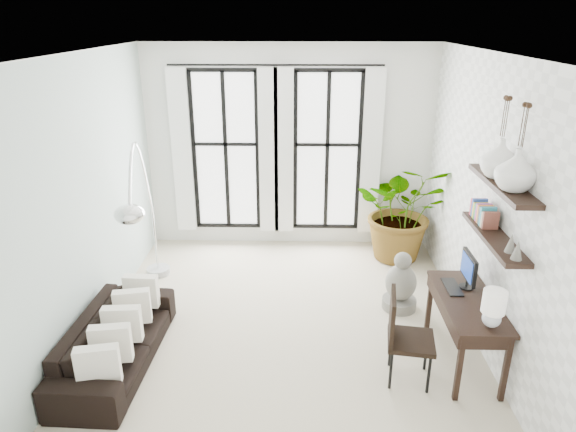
{
  "coord_description": "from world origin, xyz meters",
  "views": [
    {
      "loc": [
        0.17,
        -5.41,
        3.55
      ],
      "look_at": [
        0.04,
        0.3,
        1.32
      ],
      "focal_mm": 32.0,
      "sensor_mm": 36.0,
      "label": 1
    }
  ],
  "objects_px": {
    "desk_chair": "(403,332)",
    "buddha": "(401,285)",
    "sofa": "(115,341)",
    "desk": "(469,307)",
    "plant": "(403,210)",
    "arc_lamp": "(139,181)"
  },
  "relations": [
    {
      "from": "plant",
      "to": "buddha",
      "type": "xyz_separation_m",
      "value": [
        -0.27,
        -1.52,
        -0.45
      ]
    },
    {
      "from": "sofa",
      "to": "arc_lamp",
      "type": "xyz_separation_m",
      "value": [
        0.1,
        1.06,
        1.47
      ]
    },
    {
      "from": "sofa",
      "to": "desk",
      "type": "distance_m",
      "value": 3.77
    },
    {
      "from": "plant",
      "to": "desk_chair",
      "type": "distance_m",
      "value": 2.96
    },
    {
      "from": "plant",
      "to": "buddha",
      "type": "relative_size",
      "value": 1.99
    },
    {
      "from": "desk",
      "to": "desk_chair",
      "type": "relative_size",
      "value": 1.34
    },
    {
      "from": "sofa",
      "to": "plant",
      "type": "bearing_deg",
      "value": -49.97
    },
    {
      "from": "desk_chair",
      "to": "buddha",
      "type": "xyz_separation_m",
      "value": [
        0.25,
        1.39,
        -0.23
      ]
    },
    {
      "from": "desk_chair",
      "to": "arc_lamp",
      "type": "distance_m",
      "value": 3.39
    },
    {
      "from": "desk_chair",
      "to": "buddha",
      "type": "relative_size",
      "value": 1.24
    },
    {
      "from": "arc_lamp",
      "to": "plant",
      "type": "bearing_deg",
      "value": 25.9
    },
    {
      "from": "plant",
      "to": "arc_lamp",
      "type": "bearing_deg",
      "value": -154.1
    },
    {
      "from": "plant",
      "to": "desk_chair",
      "type": "relative_size",
      "value": 1.6
    },
    {
      "from": "desk_chair",
      "to": "plant",
      "type": "bearing_deg",
      "value": 88.46
    },
    {
      "from": "arc_lamp",
      "to": "buddha",
      "type": "relative_size",
      "value": 2.98
    },
    {
      "from": "sofa",
      "to": "desk",
      "type": "relative_size",
      "value": 1.48
    },
    {
      "from": "desk_chair",
      "to": "buddha",
      "type": "bearing_deg",
      "value": 88.51
    },
    {
      "from": "plant",
      "to": "arc_lamp",
      "type": "relative_size",
      "value": 0.67
    },
    {
      "from": "plant",
      "to": "desk",
      "type": "distance_m",
      "value": 2.68
    },
    {
      "from": "arc_lamp",
      "to": "buddha",
      "type": "distance_m",
      "value": 3.49
    },
    {
      "from": "buddha",
      "to": "arc_lamp",
      "type": "bearing_deg",
      "value": -177.14
    },
    {
      "from": "sofa",
      "to": "desk",
      "type": "bearing_deg",
      "value": -86.61
    }
  ]
}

